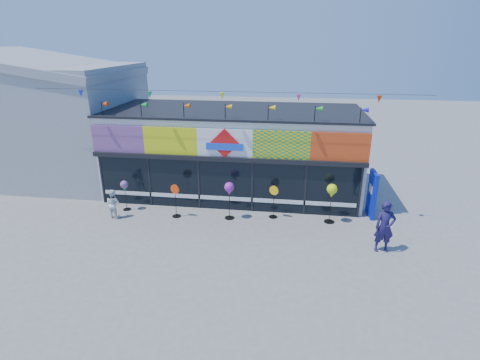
% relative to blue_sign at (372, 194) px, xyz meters
% --- Properties ---
extents(ground, '(80.00, 80.00, 0.00)m').
position_rel_blue_sign_xyz_m(ground, '(-6.35, -3.63, -1.02)').
color(ground, slate).
rests_on(ground, ground).
extents(kite_shop, '(16.00, 5.70, 5.31)m').
position_rel_blue_sign_xyz_m(kite_shop, '(-6.35, 2.31, 1.03)').
color(kite_shop, white).
rests_on(kite_shop, ground).
extents(neighbour_building, '(8.18, 7.20, 6.87)m').
position_rel_blue_sign_xyz_m(neighbour_building, '(-16.35, 3.37, 2.19)').
color(neighbour_building, '#96999B').
rests_on(neighbour_building, ground).
extents(blue_sign, '(0.21, 1.02, 2.02)m').
position_rel_blue_sign_xyz_m(blue_sign, '(0.00, 0.00, 0.00)').
color(blue_sign, '#0B1EAE').
rests_on(blue_sign, ground).
extents(spinner_0, '(0.35, 0.35, 1.40)m').
position_rel_blue_sign_xyz_m(spinner_0, '(-10.77, -0.88, 0.10)').
color(spinner_0, black).
rests_on(spinner_0, ground).
extents(spinner_1, '(0.41, 0.38, 1.48)m').
position_rel_blue_sign_xyz_m(spinner_1, '(-8.34, -1.25, -0.23)').
color(spinner_1, black).
rests_on(spinner_1, ground).
extents(spinner_2, '(0.42, 0.42, 1.65)m').
position_rel_blue_sign_xyz_m(spinner_2, '(-6.02, -1.10, 0.30)').
color(spinner_2, black).
rests_on(spinner_2, ground).
extents(spinner_3, '(0.39, 0.37, 1.45)m').
position_rel_blue_sign_xyz_m(spinner_3, '(-4.17, -0.74, -0.25)').
color(spinner_3, black).
rests_on(spinner_3, ground).
extents(spinner_4, '(0.43, 0.43, 1.71)m').
position_rel_blue_sign_xyz_m(spinner_4, '(-1.80, -0.88, 0.36)').
color(spinner_4, black).
rests_on(spinner_4, ground).
extents(adult_man, '(0.75, 0.53, 1.93)m').
position_rel_blue_sign_xyz_m(adult_man, '(-0.10, -2.97, -0.05)').
color(adult_man, '#1C1647').
rests_on(adult_man, ground).
extents(child, '(0.70, 0.52, 1.28)m').
position_rel_blue_sign_xyz_m(child, '(-10.97, -1.69, -0.38)').
color(child, white).
rests_on(child, ground).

